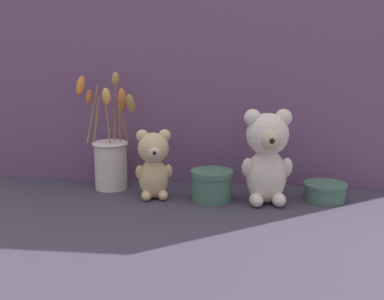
{
  "coord_description": "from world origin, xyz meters",
  "views": [
    {
      "loc": [
        0.14,
        -1.2,
        0.38
      ],
      "look_at": [
        0.0,
        0.02,
        0.13
      ],
      "focal_mm": 45.0,
      "sensor_mm": 36.0,
      "label": 1
    }
  ],
  "objects_px": {
    "decorative_tin_tall": "(212,185)",
    "decorative_tin_short": "(325,191)",
    "flower_vase": "(111,155)",
    "teddy_bear_large": "(267,155)",
    "teddy_bear_medium": "(154,163)"
  },
  "relations": [
    {
      "from": "teddy_bear_large",
      "to": "decorative_tin_short",
      "type": "bearing_deg",
      "value": 15.79
    },
    {
      "from": "decorative_tin_tall",
      "to": "teddy_bear_large",
      "type": "bearing_deg",
      "value": -5.21
    },
    {
      "from": "teddy_bear_large",
      "to": "flower_vase",
      "type": "distance_m",
      "value": 0.44
    },
    {
      "from": "teddy_bear_large",
      "to": "decorative_tin_short",
      "type": "xyz_separation_m",
      "value": [
        0.15,
        0.04,
        -0.1
      ]
    },
    {
      "from": "decorative_tin_short",
      "to": "decorative_tin_tall",
      "type": "bearing_deg",
      "value": -173.98
    },
    {
      "from": "decorative_tin_tall",
      "to": "decorative_tin_short",
      "type": "distance_m",
      "value": 0.29
    },
    {
      "from": "teddy_bear_large",
      "to": "flower_vase",
      "type": "relative_size",
      "value": 0.74
    },
    {
      "from": "decorative_tin_short",
      "to": "flower_vase",
      "type": "bearing_deg",
      "value": 175.83
    },
    {
      "from": "teddy_bear_large",
      "to": "teddy_bear_medium",
      "type": "distance_m",
      "value": 0.29
    },
    {
      "from": "teddy_bear_large",
      "to": "decorative_tin_short",
      "type": "relative_size",
      "value": 2.17
    },
    {
      "from": "teddy_bear_large",
      "to": "decorative_tin_tall",
      "type": "height_order",
      "value": "teddy_bear_large"
    },
    {
      "from": "teddy_bear_large",
      "to": "decorative_tin_short",
      "type": "height_order",
      "value": "teddy_bear_large"
    },
    {
      "from": "decorative_tin_short",
      "to": "teddy_bear_large",
      "type": "bearing_deg",
      "value": -164.21
    },
    {
      "from": "flower_vase",
      "to": "decorative_tin_short",
      "type": "distance_m",
      "value": 0.59
    },
    {
      "from": "decorative_tin_tall",
      "to": "decorative_tin_short",
      "type": "bearing_deg",
      "value": 6.02
    }
  ]
}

